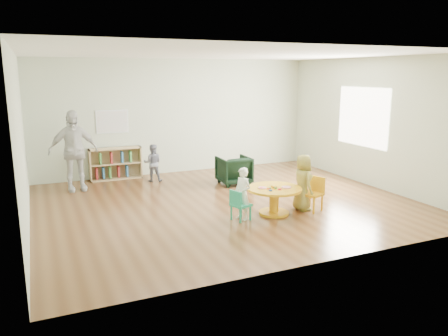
% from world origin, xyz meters
% --- Properties ---
extents(room, '(7.10, 7.00, 2.80)m').
position_xyz_m(room, '(0.01, 0.00, 1.89)').
color(room, '#54331A').
rests_on(room, ground).
extents(activity_table, '(0.96, 0.96, 0.53)m').
position_xyz_m(activity_table, '(0.51, -0.96, 0.33)').
color(activity_table, orange).
rests_on(activity_table, ground).
extents(kid_chair_left, '(0.36, 0.36, 0.54)m').
position_xyz_m(kid_chair_left, '(-0.22, -1.03, 0.29)').
color(kid_chair_left, '#1D9F73').
rests_on(kid_chair_left, ground).
extents(kid_chair_right, '(0.43, 0.43, 0.62)m').
position_xyz_m(kid_chair_right, '(1.28, -1.05, 0.33)').
color(kid_chair_right, orange).
rests_on(kid_chair_right, ground).
extents(bookshelf, '(1.20, 0.30, 0.75)m').
position_xyz_m(bookshelf, '(-1.61, 2.86, 0.37)').
color(bookshelf, tan).
rests_on(bookshelf, ground).
extents(alphabet_poster, '(0.74, 0.01, 0.54)m').
position_xyz_m(alphabet_poster, '(-1.60, 2.98, 1.35)').
color(alphabet_poster, white).
rests_on(alphabet_poster, ground).
extents(armchair, '(0.69, 0.71, 0.63)m').
position_xyz_m(armchair, '(0.76, 1.30, 0.32)').
color(armchair, black).
rests_on(armchair, ground).
extents(child_left, '(0.33, 0.39, 0.90)m').
position_xyz_m(child_left, '(-0.14, -0.99, 0.45)').
color(child_left, white).
rests_on(child_left, ground).
extents(child_right, '(0.37, 0.53, 1.03)m').
position_xyz_m(child_right, '(1.10, -0.95, 0.52)').
color(child_right, yellow).
rests_on(child_right, ground).
extents(toddler, '(0.51, 0.45, 0.87)m').
position_xyz_m(toddler, '(-0.85, 2.25, 0.44)').
color(toddler, '#171E3B').
rests_on(toddler, ground).
extents(adult_caretaker, '(1.04, 0.50, 1.71)m').
position_xyz_m(adult_caretaker, '(-2.58, 2.14, 0.86)').
color(adult_caretaker, silver).
rests_on(adult_caretaker, ground).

